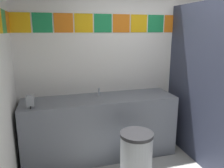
# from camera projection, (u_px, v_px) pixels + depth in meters

# --- Properties ---
(wall_back) EXTENTS (4.21, 0.09, 2.82)m
(wall_back) POSITION_uv_depth(u_px,v_px,m) (153.00, 57.00, 3.64)
(wall_back) COLOR white
(wall_back) RESTS_ON ground_plane
(vanity_counter) EXTENTS (2.17, 0.59, 0.90)m
(vanity_counter) POSITION_uv_depth(u_px,v_px,m) (100.00, 127.00, 3.29)
(vanity_counter) COLOR slate
(vanity_counter) RESTS_ON ground_plane
(faucet_center) EXTENTS (0.04, 0.10, 0.14)m
(faucet_center) POSITION_uv_depth(u_px,v_px,m) (99.00, 93.00, 3.26)
(faucet_center) COLOR silver
(faucet_center) RESTS_ON vanity_counter
(soap_dispenser) EXTENTS (0.09, 0.09, 0.16)m
(soap_dispenser) POSITION_uv_depth(u_px,v_px,m) (30.00, 102.00, 2.76)
(soap_dispenser) COLOR gray
(soap_dispenser) RESTS_ON vanity_counter
(stall_divider) EXTENTS (0.92, 1.37, 2.20)m
(stall_divider) POSITION_uv_depth(u_px,v_px,m) (219.00, 88.00, 2.93)
(stall_divider) COLOR #33384C
(stall_divider) RESTS_ON ground_plane
(toilet) EXTENTS (0.39, 0.49, 0.74)m
(toilet) POSITION_uv_depth(u_px,v_px,m) (214.00, 125.00, 3.72)
(toilet) COLOR white
(toilet) RESTS_ON ground_plane
(trash_bin) EXTENTS (0.40, 0.40, 0.65)m
(trash_bin) POSITION_uv_depth(u_px,v_px,m) (136.00, 157.00, 2.74)
(trash_bin) COLOR #999EA3
(trash_bin) RESTS_ON ground_plane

